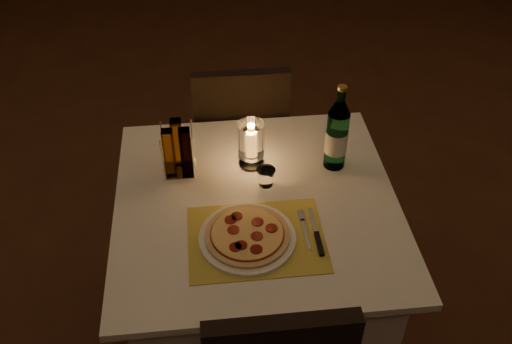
{
  "coord_description": "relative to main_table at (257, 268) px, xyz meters",
  "views": [
    {
      "loc": [
        -0.02,
        -1.65,
        2.13
      ],
      "look_at": [
        0.14,
        -0.18,
        0.86
      ],
      "focal_mm": 40.0,
      "sensor_mm": 36.0,
      "label": 1
    }
  ],
  "objects": [
    {
      "name": "main_table",
      "position": [
        0.0,
        0.0,
        0.0
      ],
      "size": [
        1.0,
        1.0,
        0.74
      ],
      "color": "silver",
      "rests_on": "ground"
    },
    {
      "name": "placemat",
      "position": [
        -0.02,
        -0.18,
        0.37
      ],
      "size": [
        0.45,
        0.34,
        0.0
      ],
      "primitive_type": "cube",
      "color": "gold",
      "rests_on": "main_table"
    },
    {
      "name": "pizza",
      "position": [
        -0.05,
        -0.18,
        0.39
      ],
      "size": [
        0.28,
        0.28,
        0.02
      ],
      "color": "#D8B77F",
      "rests_on": "plate"
    },
    {
      "name": "chair_far",
      "position": [
        0.0,
        0.71,
        0.18
      ],
      "size": [
        0.42,
        0.42,
        0.9
      ],
      "color": "black",
      "rests_on": "ground"
    },
    {
      "name": "tumbler",
      "position": [
        0.04,
        0.09,
        0.4
      ],
      "size": [
        0.07,
        0.07,
        0.07
      ],
      "primitive_type": null,
      "color": "white",
      "rests_on": "main_table"
    },
    {
      "name": "hurricane_candle",
      "position": [
        0.0,
        0.21,
        0.48
      ],
      "size": [
        0.1,
        0.1,
        0.19
      ],
      "color": "white",
      "rests_on": "main_table"
    },
    {
      "name": "floor",
      "position": [
        -0.14,
        0.2,
        -0.38
      ],
      "size": [
        8.0,
        10.0,
        0.02
      ],
      "primitive_type": "cube",
      "color": "#4D2818",
      "rests_on": "ground"
    },
    {
      "name": "water_bottle",
      "position": [
        0.31,
        0.17,
        0.51
      ],
      "size": [
        0.08,
        0.08,
        0.35
      ],
      "color": "#549D6F",
      "rests_on": "main_table"
    },
    {
      "name": "plate",
      "position": [
        -0.05,
        -0.18,
        0.38
      ],
      "size": [
        0.32,
        0.32,
        0.01
      ],
      "primitive_type": "cylinder",
      "color": "white",
      "rests_on": "placemat"
    },
    {
      "name": "knife",
      "position": [
        0.18,
        -0.21,
        0.37
      ],
      "size": [
        0.02,
        0.22,
        0.01
      ],
      "color": "black",
      "rests_on": "placemat"
    },
    {
      "name": "fork",
      "position": [
        0.15,
        -0.15,
        0.37
      ],
      "size": [
        0.02,
        0.18,
        0.0
      ],
      "color": "silver",
      "rests_on": "placemat"
    },
    {
      "name": "cruet_caddy",
      "position": [
        -0.27,
        0.19,
        0.46
      ],
      "size": [
        0.12,
        0.12,
        0.21
      ],
      "color": "white",
      "rests_on": "main_table"
    }
  ]
}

